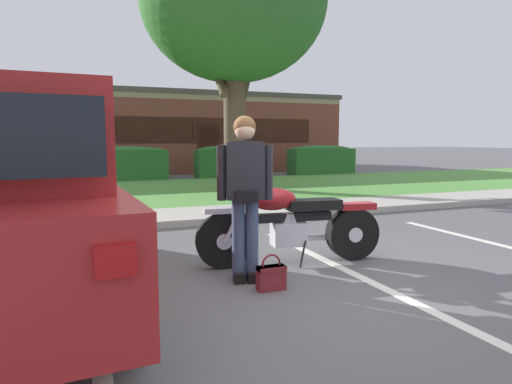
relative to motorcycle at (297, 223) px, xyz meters
name	(u,v)px	position (x,y,z in m)	size (l,w,h in m)	color
ground_plane	(294,288)	(-0.44, -0.81, -0.49)	(140.00, 140.00, 0.00)	#565659
curb_strip	(202,221)	(-0.44, 2.74, -0.43)	(60.00, 0.20, 0.12)	#ADA89E
concrete_walk	(191,215)	(-0.44, 3.59, -0.45)	(60.00, 1.50, 0.08)	#ADA89E
grass_lawn	(156,192)	(-0.44, 7.76, -0.46)	(60.00, 6.84, 0.06)	#518E3D
stall_stripe_0	(94,307)	(-2.29, -0.61, -0.49)	(0.12, 4.40, 0.01)	silver
stall_stripe_1	(353,273)	(0.38, -0.61, -0.49)	(0.12, 4.40, 0.01)	silver
motorcycle	(297,223)	(0.00, 0.00, 0.00)	(2.24, 0.82, 1.26)	black
rider_person	(245,186)	(-0.80, -0.39, 0.50)	(0.56, 0.35, 1.70)	black
handbag	(271,275)	(-0.66, -0.77, -0.34)	(0.28, 0.13, 0.36)	maroon
shade_tree	(234,3)	(1.81, 7.57, 4.76)	(5.21, 5.21, 7.51)	brown
hedge_center_left	(119,163)	(-1.12, 11.57, 0.16)	(3.35, 0.90, 1.24)	#286028
hedge_center_right	(229,161)	(2.95, 11.57, 0.16)	(2.54, 0.90, 1.24)	#286028
hedge_right	(321,159)	(7.01, 11.57, 0.16)	(2.77, 0.90, 1.24)	#286028
brick_building	(97,133)	(-1.57, 18.22, 1.30)	(21.87, 8.87, 3.58)	brown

